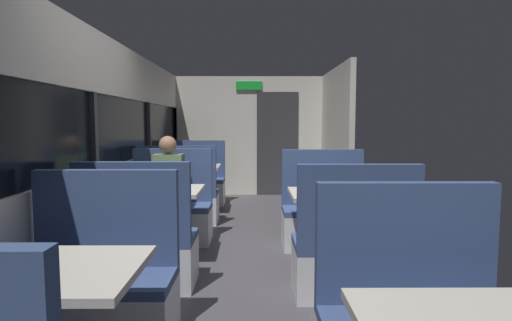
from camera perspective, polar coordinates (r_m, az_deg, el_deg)
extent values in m
cube|color=#423F44|center=(4.24, -1.56, -14.43)|extent=(3.30, 9.20, 0.02)
cube|color=beige|center=(4.38, -21.07, -7.53)|extent=(0.08, 8.40, 0.95)
cube|color=beige|center=(4.32, -21.74, 12.63)|extent=(0.08, 8.40, 0.60)
cube|color=black|center=(4.28, -21.57, 3.65)|extent=(0.03, 8.40, 0.75)
cube|color=#2D2D30|center=(4.27, -21.19, 3.66)|extent=(0.06, 0.08, 0.75)
cube|color=#2D2D30|center=(6.28, -14.36, 4.21)|extent=(0.06, 0.08, 0.75)
cube|color=#2D2D30|center=(8.33, -10.85, 4.48)|extent=(0.06, 0.08, 0.75)
cube|color=beige|center=(8.20, -0.94, 3.33)|extent=(2.90, 0.08, 2.30)
cube|color=#333338|center=(8.17, 2.92, 2.27)|extent=(0.80, 0.04, 2.00)
cube|color=green|center=(8.16, -0.96, 10.14)|extent=(0.50, 0.03, 0.16)
cube|color=beige|center=(7.13, 10.70, 2.97)|extent=(0.08, 2.40, 2.30)
cube|color=beige|center=(2.25, -27.01, -13.30)|extent=(0.90, 0.70, 0.04)
cube|color=silver|center=(3.00, -20.60, -19.07)|extent=(0.95, 0.50, 0.39)
cube|color=#384C7A|center=(2.92, -20.75, -15.03)|extent=(0.95, 0.50, 0.06)
cube|color=#384C7A|center=(3.01, -19.56, -7.34)|extent=(0.95, 0.08, 0.65)
cylinder|color=#9E9EA3|center=(4.45, -13.24, -8.77)|extent=(0.10, 0.10, 0.70)
cube|color=beige|center=(4.38, -13.34, -4.06)|extent=(0.90, 0.70, 0.04)
cube|color=silver|center=(3.88, -15.43, -13.30)|extent=(0.95, 0.50, 0.39)
cube|color=#384C7A|center=(3.82, -15.51, -10.09)|extent=(0.95, 0.50, 0.06)
cube|color=#384C7A|center=(3.54, -16.54, -5.41)|extent=(0.95, 0.08, 0.65)
cube|color=silver|center=(5.12, -11.54, -8.70)|extent=(0.95, 0.50, 0.39)
cube|color=#384C7A|center=(5.07, -11.59, -6.23)|extent=(0.95, 0.50, 0.06)
cube|color=#384C7A|center=(5.21, -11.21, -1.95)|extent=(0.95, 0.08, 0.65)
cylinder|color=#9E9EA3|center=(6.68, -8.82, -4.05)|extent=(0.10, 0.10, 0.70)
cube|color=beige|center=(6.63, -8.86, -0.89)|extent=(0.90, 0.70, 0.04)
cube|color=silver|center=(6.06, -9.72, -6.49)|extent=(0.95, 0.50, 0.39)
cube|color=#384C7A|center=(6.02, -9.75, -4.39)|extent=(0.95, 0.50, 0.06)
cube|color=#384C7A|center=(5.77, -10.15, -1.25)|extent=(0.95, 0.08, 0.65)
cube|color=silver|center=(7.35, -8.04, -4.42)|extent=(0.95, 0.50, 0.39)
cube|color=#384C7A|center=(7.31, -8.06, -2.68)|extent=(0.95, 0.50, 0.06)
cube|color=#384C7A|center=(7.48, -7.88, 0.23)|extent=(0.95, 0.08, 0.65)
cube|color=#384C7A|center=(2.40, 19.61, -10.50)|extent=(0.95, 0.08, 0.65)
cylinder|color=#9E9EA3|center=(4.23, 10.83, -9.48)|extent=(0.10, 0.10, 0.70)
cube|color=beige|center=(4.15, 10.92, -4.53)|extent=(0.90, 0.70, 0.04)
cube|color=silver|center=(3.65, 12.85, -14.42)|extent=(0.95, 0.50, 0.39)
cube|color=#384C7A|center=(3.59, 12.92, -11.03)|extent=(0.95, 0.50, 0.06)
cube|color=#384C7A|center=(3.30, 13.88, -6.10)|extent=(0.95, 0.08, 0.65)
cube|color=silver|center=(4.89, 9.29, -9.30)|extent=(0.95, 0.50, 0.39)
cube|color=#384C7A|center=(4.84, 9.33, -6.72)|extent=(0.95, 0.50, 0.06)
cube|color=#384C7A|center=(4.99, 8.99, -2.23)|extent=(0.95, 0.08, 0.65)
cube|color=#26262D|center=(5.11, -11.55, -8.37)|extent=(0.30, 0.36, 0.45)
cube|color=#59724C|center=(4.96, -11.77, -2.60)|extent=(0.34, 0.22, 0.60)
sphere|color=#8C664C|center=(4.91, -11.90, 2.11)|extent=(0.20, 0.20, 0.20)
cylinder|color=#59724C|center=(4.83, -14.52, -2.63)|extent=(0.07, 0.28, 0.07)
cylinder|color=#59724C|center=(4.75, -9.83, -2.68)|extent=(0.07, 0.28, 0.07)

